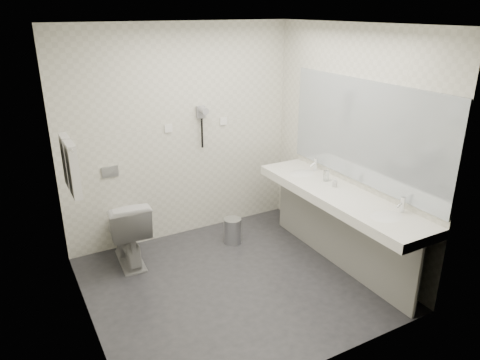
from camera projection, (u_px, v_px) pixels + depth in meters
floor at (234, 283)px, 4.59m from camera, size 2.80×2.80×0.00m
ceiling at (233, 24)px, 3.69m from camera, size 2.80×2.80×0.00m
wall_back at (181, 135)px, 5.20m from camera, size 2.80×0.00×2.80m
wall_front at (323, 223)px, 3.08m from camera, size 2.80×0.00×2.80m
wall_left at (76, 197)px, 3.51m from camera, size 0.00×2.60×2.60m
wall_right at (350, 146)px, 4.77m from camera, size 0.00×2.60×2.60m
vanity_counter at (339, 197)px, 4.65m from camera, size 0.55×2.20×0.10m
vanity_panel at (337, 233)px, 4.81m from camera, size 0.03×2.15×0.75m
vanity_post_near at (418, 280)px, 3.98m from camera, size 0.06×0.06×0.75m
vanity_post_far at (285, 199)px, 5.68m from camera, size 0.06×0.06×0.75m
mirror at (364, 133)px, 4.53m from camera, size 0.02×2.20×1.05m
basin_near at (386, 218)px, 4.10m from camera, size 0.40×0.31×0.05m
basin_far at (302, 175)px, 5.17m from camera, size 0.40×0.31×0.05m
faucet_near at (403, 205)px, 4.16m from camera, size 0.04×0.04×0.15m
faucet_far at (316, 164)px, 5.22m from camera, size 0.04×0.04×0.15m
soap_bottle_a at (335, 182)px, 4.76m from camera, size 0.06×0.06×0.10m
glass_left at (326, 176)px, 4.92m from camera, size 0.08×0.08×0.12m
toilet at (127, 230)px, 4.86m from camera, size 0.48×0.78×0.76m
flush_plate at (110, 172)px, 4.92m from camera, size 0.18×0.02×0.12m
pedal_bin at (233, 231)px, 5.34m from camera, size 0.24×0.24×0.29m
bin_lid at (233, 220)px, 5.29m from camera, size 0.21×0.21×0.02m
towel_rail at (66, 142)px, 3.88m from camera, size 0.02×0.62×0.02m
towel_near at (73, 170)px, 3.84m from camera, size 0.07×0.24×0.48m
towel_far at (68, 161)px, 4.07m from camera, size 0.07×0.24×0.48m
dryer_cradle at (201, 112)px, 5.20m from camera, size 0.10×0.04×0.14m
dryer_barrel at (203, 110)px, 5.14m from camera, size 0.08×0.14×0.08m
dryer_cord at (202, 133)px, 5.28m from camera, size 0.02×0.02×0.35m
switch_plate_a at (168, 128)px, 5.09m from camera, size 0.09×0.02×0.09m
switch_plate_b at (223, 121)px, 5.41m from camera, size 0.09×0.02×0.09m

